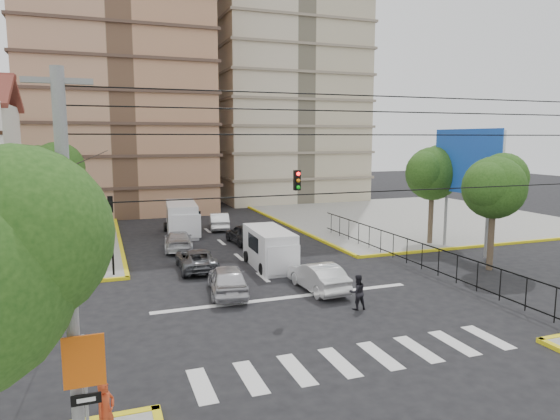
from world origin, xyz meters
name	(u,v)px	position (x,y,z in m)	size (l,w,h in m)	color
ground	(296,305)	(0.00, 0.00, 0.00)	(160.00, 160.00, 0.00)	black
sidewalk_ne	(411,217)	(20.00, 20.00, 0.07)	(26.00, 26.00, 0.15)	gray
crosswalk_stripes	(360,359)	(0.00, -6.00, 0.01)	(12.00, 2.40, 0.01)	silver
stop_line	(287,298)	(0.00, 1.20, 0.01)	(13.00, 0.40, 0.01)	silver
tower_beige	(282,4)	(14.00, 40.00, 24.00)	(17.00, 16.00, 48.00)	#B7AB8A
park_fence	(406,265)	(9.00, 4.50, 0.00)	(0.10, 22.50, 1.66)	black
billboard	(468,164)	(14.45, 6.00, 6.00)	(0.36, 6.20, 8.10)	slate
tree_park_a	(495,185)	(13.08, 2.01, 5.01)	(4.41, 3.60, 6.83)	#473828
tree_park_c	(434,171)	(14.09, 9.01, 5.34)	(4.65, 3.80, 7.25)	#473828
tree_tudor	(42,175)	(-11.90, 16.01, 5.22)	(5.39, 4.40, 7.43)	#473828
traffic_light_nw	(111,222)	(-7.80, 7.80, 3.11)	(0.28, 0.22, 4.40)	black
traffic_light_hanging	(316,182)	(0.00, -2.04, 5.90)	(18.00, 9.12, 0.92)	black
utility_pole_sw	(69,271)	(-9.00, -9.00, 4.77)	(1.40, 0.28, 9.00)	slate
district_sign	(85,374)	(-8.80, -9.24, 2.45)	(0.90, 0.12, 3.20)	slate
van_right_lane	(271,250)	(1.07, 6.77, 1.11)	(2.14, 5.14, 2.29)	silver
van_left_lane	(182,220)	(-2.27, 18.73, 1.25)	(2.75, 5.87, 2.56)	silver
car_silver_front_left	(228,279)	(-2.57, 2.75, 0.75)	(1.78, 4.42, 1.51)	silver
car_white_front_right	(318,276)	(1.88, 1.80, 0.72)	(1.53, 4.37, 1.44)	white
car_grey_mid_left	(196,259)	(-3.18, 7.87, 0.63)	(2.08, 4.52, 1.26)	#53555A
car_silver_rear_left	(178,241)	(-3.38, 13.47, 0.66)	(1.86, 4.57, 1.33)	silver
car_darkgrey_mid_right	(245,234)	(1.46, 13.83, 0.75)	(1.77, 4.39, 1.50)	#242427
car_white_rear_right	(219,221)	(1.06, 20.31, 0.70)	(1.49, 4.28, 1.41)	white
pedestrian_sw_corner	(106,412)	(-8.42, -8.28, 0.93)	(0.57, 0.38, 1.57)	#B83C1C
pedestrian_crosswalk	(357,292)	(2.38, -1.43, 0.80)	(0.78, 0.61, 1.61)	black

